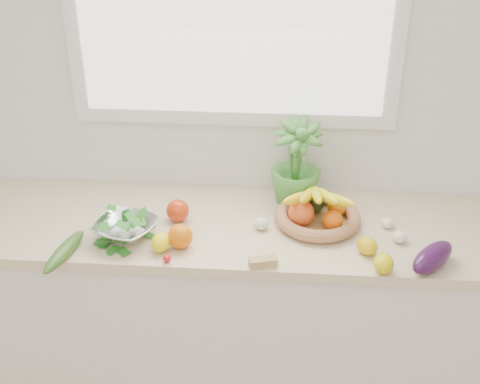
# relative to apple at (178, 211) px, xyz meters

# --- Properties ---
(back_wall) EXTENTS (4.50, 0.02, 2.70)m
(back_wall) POSITION_rel_apple_xyz_m (0.20, 0.30, 0.41)
(back_wall) COLOR white
(back_wall) RESTS_ON ground
(counter_cabinet) EXTENTS (2.20, 0.58, 0.86)m
(counter_cabinet) POSITION_rel_apple_xyz_m (0.20, -0.00, -0.51)
(counter_cabinet) COLOR silver
(counter_cabinet) RESTS_ON ground
(countertop) EXTENTS (2.24, 0.62, 0.04)m
(countertop) POSITION_rel_apple_xyz_m (0.20, -0.00, -0.06)
(countertop) COLOR beige
(countertop) RESTS_ON counter_cabinet
(orange_loose) EXTENTS (0.10, 0.10, 0.09)m
(orange_loose) POSITION_rel_apple_xyz_m (0.04, -0.18, 0.00)
(orange_loose) COLOR orange
(orange_loose) RESTS_ON countertop
(lemon_a) EXTENTS (0.08, 0.09, 0.07)m
(lemon_a) POSITION_rel_apple_xyz_m (-0.03, -0.21, -0.01)
(lemon_a) COLOR yellow
(lemon_a) RESTS_ON countertop
(lemon_b) EXTENTS (0.08, 0.09, 0.07)m
(lemon_b) POSITION_rel_apple_xyz_m (0.76, -0.28, -0.01)
(lemon_b) COLOR #D5C20B
(lemon_b) RESTS_ON countertop
(lemon_c) EXTENTS (0.10, 0.11, 0.07)m
(lemon_c) POSITION_rel_apple_xyz_m (0.72, -0.17, -0.01)
(lemon_c) COLOR gold
(lemon_c) RESTS_ON countertop
(apple) EXTENTS (0.10, 0.10, 0.09)m
(apple) POSITION_rel_apple_xyz_m (0.00, 0.00, 0.00)
(apple) COLOR red
(apple) RESTS_ON countertop
(ginger) EXTENTS (0.10, 0.06, 0.03)m
(ginger) POSITION_rel_apple_xyz_m (0.35, -0.28, -0.03)
(ginger) COLOR tan
(ginger) RESTS_ON countertop
(garlic_a) EXTENTS (0.07, 0.07, 0.05)m
(garlic_a) POSITION_rel_apple_xyz_m (0.33, -0.04, -0.02)
(garlic_a) COLOR beige
(garlic_a) RESTS_ON countertop
(garlic_b) EXTENTS (0.06, 0.06, 0.04)m
(garlic_b) POSITION_rel_apple_xyz_m (0.81, 0.01, -0.02)
(garlic_b) COLOR white
(garlic_b) RESTS_ON countertop
(garlic_c) EXTENTS (0.06, 0.06, 0.05)m
(garlic_c) POSITION_rel_apple_xyz_m (0.85, -0.09, -0.02)
(garlic_c) COLOR white
(garlic_c) RESTS_ON countertop
(eggplant) EXTENTS (0.21, 0.22, 0.09)m
(eggplant) POSITION_rel_apple_xyz_m (0.93, -0.24, -0.00)
(eggplant) COLOR #330F3A
(eggplant) RESTS_ON countertop
(cucumber) EXTENTS (0.10, 0.28, 0.05)m
(cucumber) POSITION_rel_apple_xyz_m (-0.36, -0.28, -0.02)
(cucumber) COLOR #2C5719
(cucumber) RESTS_ON countertop
(radish) EXTENTS (0.04, 0.04, 0.03)m
(radish) POSITION_rel_apple_xyz_m (0.01, -0.28, -0.03)
(radish) COLOR red
(radish) RESTS_ON countertop
(potted_herb) EXTENTS (0.23, 0.23, 0.36)m
(potted_herb) POSITION_rel_apple_xyz_m (0.46, 0.16, 0.14)
(potted_herb) COLOR #408630
(potted_herb) RESTS_ON countertop
(fruit_basket) EXTENTS (0.35, 0.35, 0.18)m
(fruit_basket) POSITION_rel_apple_xyz_m (0.54, 0.02, 0.01)
(fruit_basket) COLOR tan
(fruit_basket) RESTS_ON countertop
(colander_with_spinach) EXTENTS (0.29, 0.29, 0.12)m
(colander_with_spinach) POSITION_rel_apple_xyz_m (-0.17, -0.14, 0.02)
(colander_with_spinach) COLOR silver
(colander_with_spinach) RESTS_ON countertop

